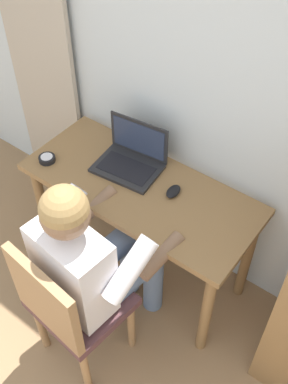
# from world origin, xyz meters

# --- Properties ---
(wall_back) EXTENTS (4.80, 0.05, 2.50)m
(wall_back) POSITION_xyz_m (0.00, 2.20, 1.25)
(wall_back) COLOR silver
(wall_back) RESTS_ON ground_plane
(curtain_panel) EXTENTS (0.52, 0.03, 2.27)m
(curtain_panel) POSITION_xyz_m (-1.25, 2.13, 1.13)
(curtain_panel) COLOR #BCAD99
(curtain_panel) RESTS_ON ground_plane
(desk) EXTENTS (1.25, 0.54, 0.72)m
(desk) POSITION_xyz_m (-0.32, 1.86, 0.61)
(desk) COLOR olive
(desk) RESTS_ON ground_plane
(chair) EXTENTS (0.46, 0.44, 0.89)m
(chair) POSITION_xyz_m (-0.24, 1.22, 0.50)
(chair) COLOR brown
(chair) RESTS_ON ground_plane
(person_seated) EXTENTS (0.57, 0.61, 1.20)m
(person_seated) POSITION_xyz_m (-0.23, 1.40, 0.68)
(person_seated) COLOR #6B84AD
(person_seated) RESTS_ON ground_plane
(laptop) EXTENTS (0.37, 0.29, 0.24)m
(laptop) POSITION_xyz_m (-0.45, 1.96, 0.77)
(laptop) COLOR #232326
(laptop) RESTS_ON desk
(computer_mouse) EXTENTS (0.07, 0.10, 0.03)m
(computer_mouse) POSITION_xyz_m (-0.15, 1.92, 0.74)
(computer_mouse) COLOR black
(computer_mouse) RESTS_ON desk
(desk_clock) EXTENTS (0.09, 0.09, 0.03)m
(desk_clock) POSITION_xyz_m (-0.83, 1.71, 0.74)
(desk_clock) COLOR black
(desk_clock) RESTS_ON desk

